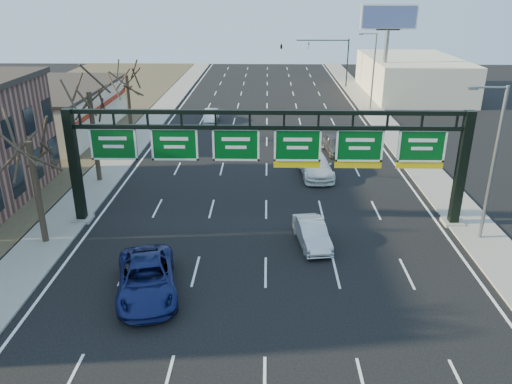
{
  "coord_description": "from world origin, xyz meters",
  "views": [
    {
      "loc": [
        0.0,
        -20.5,
        13.66
      ],
      "look_at": [
        -0.57,
        5.18,
        3.2
      ],
      "focal_mm": 35.0,
      "sensor_mm": 36.0,
      "label": 1
    }
  ],
  "objects_px": {
    "car_silver_sedan": "(312,233)",
    "car_white_wagon": "(315,165)",
    "sign_gantry": "(269,152)",
    "car_blue_suv": "(147,279)"
  },
  "relations": [
    {
      "from": "sign_gantry",
      "to": "car_silver_sedan",
      "type": "xyz_separation_m",
      "value": [
        2.47,
        -2.88,
        -3.93
      ]
    },
    {
      "from": "car_silver_sedan",
      "to": "car_white_wagon",
      "type": "bearing_deg",
      "value": 74.94
    },
    {
      "from": "car_silver_sedan",
      "to": "car_white_wagon",
      "type": "relative_size",
      "value": 0.74
    },
    {
      "from": "car_silver_sedan",
      "to": "car_white_wagon",
      "type": "height_order",
      "value": "car_white_wagon"
    },
    {
      "from": "car_silver_sedan",
      "to": "sign_gantry",
      "type": "bearing_deg",
      "value": 121.57
    },
    {
      "from": "car_silver_sedan",
      "to": "car_white_wagon",
      "type": "xyz_separation_m",
      "value": [
        1.21,
        11.54,
        0.13
      ]
    },
    {
      "from": "car_blue_suv",
      "to": "car_silver_sedan",
      "type": "bearing_deg",
      "value": 18.66
    },
    {
      "from": "sign_gantry",
      "to": "car_blue_suv",
      "type": "relative_size",
      "value": 4.18
    },
    {
      "from": "sign_gantry",
      "to": "car_blue_suv",
      "type": "bearing_deg",
      "value": -125.96
    },
    {
      "from": "car_blue_suv",
      "to": "car_white_wagon",
      "type": "distance_m",
      "value": 19.27
    }
  ]
}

